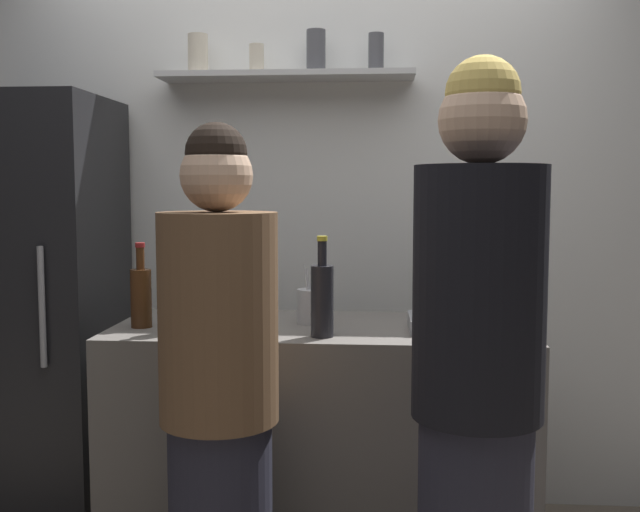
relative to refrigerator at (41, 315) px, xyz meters
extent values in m
cube|color=white|center=(1.11, 0.40, 0.41)|extent=(4.80, 0.10, 2.60)
cube|color=silver|center=(1.00, 0.24, 1.00)|extent=(1.08, 0.22, 0.02)
cylinder|color=beige|center=(0.62, 0.24, 1.10)|extent=(0.09, 0.09, 0.17)
cylinder|color=beige|center=(0.87, 0.24, 1.07)|extent=(0.06, 0.06, 0.12)
cylinder|color=#4C4C51|center=(1.13, 0.24, 1.10)|extent=(0.08, 0.08, 0.18)
cylinder|color=#4C4C51|center=(1.38, 0.24, 1.09)|extent=(0.06, 0.06, 0.16)
cube|color=black|center=(0.00, 0.00, 0.00)|extent=(0.58, 0.62, 1.78)
cylinder|color=#99999E|center=(0.16, -0.33, 0.09)|extent=(0.02, 0.02, 0.45)
cube|color=#66605B|center=(1.19, -0.32, -0.43)|extent=(1.47, 0.64, 0.93)
cube|color=gray|center=(1.67, -0.38, 0.06)|extent=(0.34, 0.24, 0.05)
cylinder|color=#B2B2B7|center=(1.15, -0.29, 0.10)|extent=(0.09, 0.09, 0.13)
cylinder|color=silver|center=(1.16, -0.28, 0.16)|extent=(0.02, 0.01, 0.18)
cylinder|color=silver|center=(1.15, -0.28, 0.15)|extent=(0.04, 0.01, 0.16)
cylinder|color=silver|center=(1.15, -0.28, 0.16)|extent=(0.04, 0.02, 0.17)
cylinder|color=silver|center=(1.14, -0.30, 0.15)|extent=(0.02, 0.01, 0.16)
cylinder|color=silver|center=(1.15, -0.28, 0.15)|extent=(0.01, 0.01, 0.15)
cylinder|color=silver|center=(1.15, -0.28, 0.15)|extent=(0.02, 0.01, 0.15)
cylinder|color=silver|center=(1.14, -0.31, 0.16)|extent=(0.03, 0.02, 0.18)
cylinder|color=silver|center=(1.17, -0.29, 0.16)|extent=(0.01, 0.04, 0.18)
cylinder|color=#19471E|center=(0.70, -0.49, 0.13)|extent=(0.07, 0.07, 0.19)
cylinder|color=#19471E|center=(0.70, -0.49, 0.26)|extent=(0.03, 0.03, 0.07)
cylinder|color=black|center=(0.70, -0.49, 0.30)|extent=(0.03, 0.03, 0.02)
cylinder|color=black|center=(1.21, -0.53, 0.15)|extent=(0.08, 0.08, 0.24)
cylinder|color=black|center=(1.21, -0.53, 0.31)|extent=(0.03, 0.03, 0.08)
cylinder|color=gold|center=(1.21, -0.53, 0.36)|extent=(0.03, 0.03, 0.02)
cylinder|color=#472814|center=(0.56, -0.41, 0.14)|extent=(0.07, 0.07, 0.21)
cylinder|color=#472814|center=(0.56, -0.41, 0.28)|extent=(0.03, 0.03, 0.08)
cylinder|color=maroon|center=(0.56, -0.41, 0.33)|extent=(0.03, 0.03, 0.02)
cylinder|color=silver|center=(0.78, -0.19, 0.13)|extent=(0.09, 0.09, 0.20)
cylinder|color=silver|center=(0.78, -0.19, 0.25)|extent=(0.05, 0.05, 0.03)
cylinder|color=blue|center=(0.78, -0.19, 0.27)|extent=(0.06, 0.06, 0.02)
cylinder|color=brown|center=(0.94, -0.90, 0.16)|extent=(0.34, 0.34, 0.60)
sphere|color=#D8AD8C|center=(0.94, -0.90, 0.56)|extent=(0.20, 0.20, 0.20)
sphere|color=black|center=(0.94, -0.90, 0.62)|extent=(0.17, 0.17, 0.17)
cylinder|color=black|center=(1.65, -1.03, 0.26)|extent=(0.34, 0.34, 0.65)
sphere|color=#D8AD8C|center=(1.65, -1.03, 0.70)|extent=(0.22, 0.22, 0.22)
sphere|color=#D8B759|center=(1.65, -1.03, 0.76)|extent=(0.19, 0.19, 0.19)
camera|label=1|loc=(1.38, -2.95, 0.53)|focal=41.81mm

